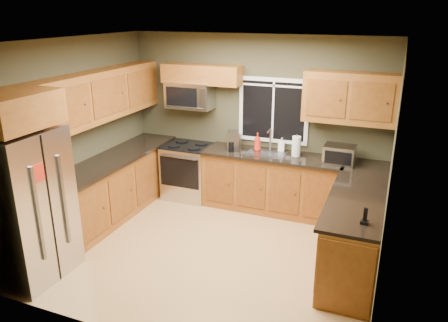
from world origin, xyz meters
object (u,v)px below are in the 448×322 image
Objects in this scene: microwave at (190,95)px; paper_towel_roll at (296,146)px; soap_bottle_a at (257,142)px; cordless_phone at (365,219)px; coffee_maker at (233,141)px; kettle at (237,139)px; refrigerator at (27,206)px; toaster_oven at (339,155)px; range at (188,171)px; soap_bottle_b at (282,144)px.

microwave reaches higher than paper_towel_roll.
soap_bottle_a is 1.57× the size of cordless_phone.
cordless_phone is at bearing -40.27° from coffee_maker.
kettle is 0.37m from soap_bottle_a.
soap_bottle_a is (1.17, -0.03, -0.65)m from microwave.
refrigerator is 4.07× the size of toaster_oven.
paper_towel_roll is at bearing 2.22° from range.
coffee_maker is 0.99m from paper_towel_roll.
paper_towel_roll reaches higher than cordless_phone.
microwave reaches higher than kettle.
kettle is 0.94× the size of soap_bottle_a.
microwave is 3.64× the size of soap_bottle_b.
refrigerator is 5.97× the size of coffee_maker.
cordless_phone is (1.80, -1.96, -0.09)m from soap_bottle_a.
paper_towel_roll reaches higher than soap_bottle_b.
soap_bottle_a is (-0.63, 0.04, -0.01)m from paper_towel_roll.
refrigerator is at bearing -116.84° from kettle.
toaster_oven is (2.45, -0.05, 0.61)m from range.
coffee_maker reaches higher than range.
coffee_maker reaches higher than cordless_phone.
paper_towel_roll is 2.25m from cordless_phone.
kettle is at bearing 91.42° from coffee_maker.
range is 3.34× the size of soap_bottle_a.
refrigerator is 5.35× the size of paper_towel_roll.
toaster_oven is at bearing -4.26° from microwave.
kettle is 0.78× the size of paper_towel_roll.
range is 3.57× the size of kettle.
soap_bottle_b is at bearing 3.53° from microwave.
toaster_oven is 1.58× the size of soap_bottle_a.
coffee_maker is 0.90× the size of paper_towel_roll.
range is 2.53m from toaster_oven.
refrigerator reaches higher than soap_bottle_a.
paper_towel_roll is at bearing -3.65° from soap_bottle_a.
kettle is (0.80, 0.04, -0.67)m from microwave.
soap_bottle_a is at bearing 132.54° from cordless_phone.
kettle is at bearing 63.16° from refrigerator.
refrigerator reaches higher than cordless_phone.
soap_bottle_b is (0.73, 0.05, -0.02)m from kettle.
soap_bottle_b is at bearing 8.56° from range.
paper_towel_roll is at bearing -6.37° from kettle.
soap_bottle_b is (0.36, 0.12, -0.04)m from soap_bottle_a.
range is at bearing 178.56° from coffee_maker.
toaster_oven is at bearing 40.92° from refrigerator.
soap_bottle_b is 1.17× the size of cordless_phone.
cordless_phone is at bearing -43.17° from kettle.
soap_bottle_a reaches higher than cordless_phone.
coffee_maker is 0.76m from soap_bottle_b.
soap_bottle_a is (0.36, 0.13, -0.00)m from coffee_maker.
range is 1.01m from coffee_maker.
cordless_phone is at bearing -33.78° from microwave.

